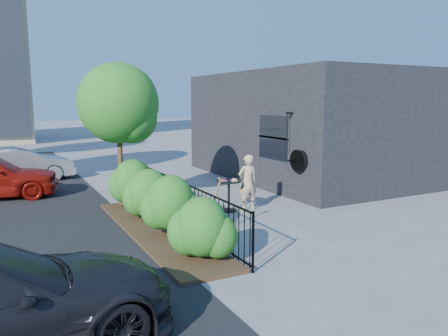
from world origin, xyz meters
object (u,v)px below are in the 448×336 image
woman (248,182)px  patio_tree (121,108)px  cafe_table (229,190)px  car_silver (20,165)px  shovel (211,211)px

woman → patio_tree: bearing=-29.2°
cafe_table → car_silver: car_silver is taller
patio_tree → cafe_table: bearing=-36.8°
patio_tree → shovel: size_ratio=2.95×
woman → shovel: woman is taller
patio_tree → cafe_table: patio_tree is taller
cafe_table → woman: 0.57m
cafe_table → shovel: shovel is taller
woman → car_silver: bearing=-51.1°
cafe_table → car_silver: size_ratio=0.24×
patio_tree → car_silver: 6.49m
woman → cafe_table: bearing=-6.2°
woman → car_silver: 9.20m
woman → shovel: bearing=45.2°
woman → car_silver: size_ratio=0.40×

